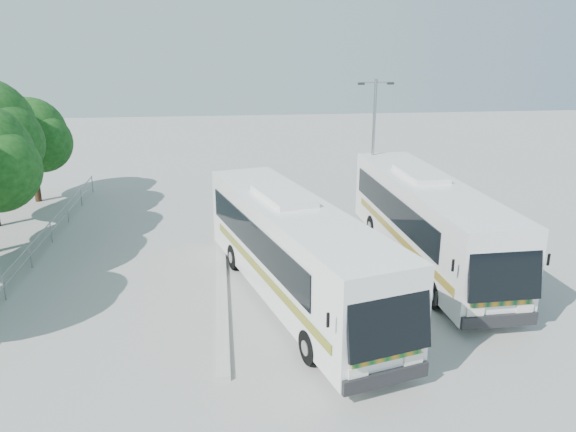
{
  "coord_description": "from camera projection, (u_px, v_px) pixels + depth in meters",
  "views": [
    {
      "loc": [
        -2.15,
        -19.37,
        8.95
      ],
      "look_at": [
        0.51,
        2.52,
        1.97
      ],
      "focal_mm": 35.0,
      "sensor_mm": 36.0,
      "label": 1
    }
  ],
  "objects": [
    {
      "name": "lamppost",
      "position": [
        373.0,
        146.0,
        27.5
      ],
      "size": [
        1.74,
        0.16,
        7.15
      ],
      "rotation": [
        0.0,
        0.0,
        -0.0
      ],
      "color": "gray",
      "rests_on": "ground"
    },
    {
      "name": "railing",
      "position": [
        37.0,
        242.0,
        23.69
      ],
      "size": [
        0.06,
        22.0,
        1.0
      ],
      "color": "gray",
      "rests_on": "ground"
    },
    {
      "name": "coach_adjacent",
      "position": [
        427.0,
        219.0,
        22.89
      ],
      "size": [
        2.93,
        12.62,
        3.48
      ],
      "rotation": [
        0.0,
        0.0,
        0.03
      ],
      "color": "silver",
      "rests_on": "ground"
    },
    {
      "name": "kerb_divider",
      "position": [
        221.0,
        267.0,
        22.88
      ],
      "size": [
        0.4,
        16.0,
        0.15
      ],
      "primitive_type": "cube",
      "color": "#B2B2AD",
      "rests_on": "ground"
    },
    {
      "name": "coach_main",
      "position": [
        294.0,
        250.0,
        19.59
      ],
      "size": [
        5.68,
        12.82,
        3.5
      ],
      "rotation": [
        0.0,
        0.0,
        0.26
      ],
      "color": "white",
      "rests_on": "ground"
    },
    {
      "name": "ground",
      "position": [
        283.0,
        286.0,
        21.28
      ],
      "size": [
        100.0,
        100.0,
        0.0
      ],
      "primitive_type": "plane",
      "color": "#979792",
      "rests_on": "ground"
    },
    {
      "name": "tree_far_e",
      "position": [
        31.0,
        134.0,
        31.24
      ],
      "size": [
        4.54,
        4.28,
        5.92
      ],
      "color": "#382314",
      "rests_on": "ground"
    }
  ]
}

